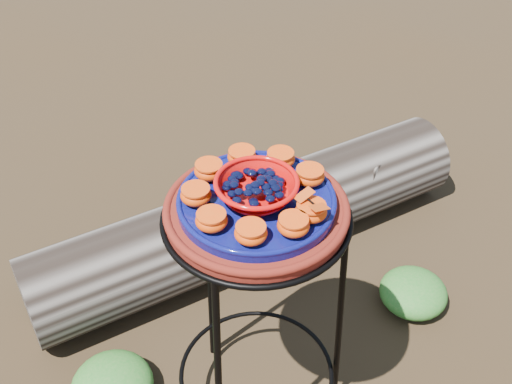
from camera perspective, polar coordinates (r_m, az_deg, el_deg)
plant_stand at (r=1.60m, az=0.04°, el=-11.65°), size 0.44×0.44×0.70m
terracotta_saucer at (r=1.33m, az=0.04°, el=-1.78°), size 0.38×0.38×0.03m
cobalt_plate at (r=1.31m, az=0.04°, el=-0.92°), size 0.33×0.33×0.02m
red_bowl at (r=1.29m, az=0.05°, el=0.21°), size 0.16×0.16×0.05m
glass_gems at (r=1.27m, az=0.05°, el=1.37°), size 0.13×0.13×0.02m
orange_half_0 at (r=1.25m, az=4.92°, el=-1.72°), size 0.06×0.06×0.03m
orange_half_1 at (r=1.34m, az=4.79°, el=1.44°), size 0.06×0.06×0.03m
orange_half_2 at (r=1.38m, az=2.19°, el=2.96°), size 0.06×0.06×0.03m
orange_half_3 at (r=1.39m, az=-1.26°, el=3.14°), size 0.06×0.06×0.03m
orange_half_4 at (r=1.35m, az=-4.20°, el=1.93°), size 0.06×0.06×0.03m
orange_half_5 at (r=1.29m, az=-5.36°, el=-0.27°), size 0.06×0.06×0.03m
orange_half_6 at (r=1.23m, az=-3.98°, el=-2.54°), size 0.06×0.06×0.03m
orange_half_7 at (r=1.20m, az=-0.46°, el=-3.68°), size 0.06×0.06×0.03m
orange_half_8 at (r=1.22m, az=3.34°, el=-2.97°), size 0.06×0.06×0.03m
butterfly at (r=1.24m, az=4.98°, el=-0.87°), size 0.08×0.05×0.01m
driftwood_log at (r=2.17m, az=-0.43°, el=-2.43°), size 1.55×0.57×0.28m
foliage_left at (r=1.89m, az=-12.67°, el=-16.35°), size 0.23×0.23×0.11m
foliage_right at (r=2.12m, az=13.82°, el=-8.60°), size 0.22×0.22×0.11m
foliage_back at (r=2.13m, az=-15.53°, el=-7.88°), size 0.28×0.28×0.14m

